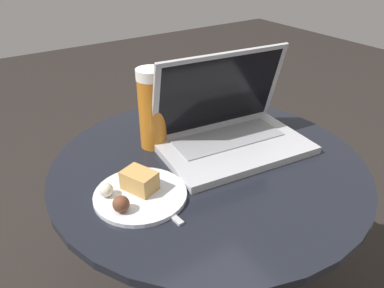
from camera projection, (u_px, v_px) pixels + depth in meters
table at (208, 202)px, 0.92m from camera, size 0.72×0.72×0.51m
laptop at (229, 128)px, 0.91m from camera, size 0.37×0.26×0.23m
beer_glass at (152, 109)px, 0.88m from camera, size 0.07×0.07×0.20m
snack_plate at (137, 192)px, 0.74m from camera, size 0.19×0.19×0.05m
fork at (153, 199)px, 0.74m from camera, size 0.03×0.16×0.00m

